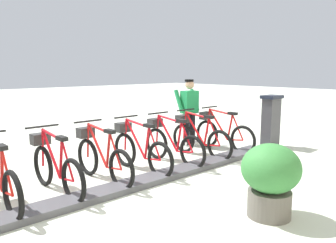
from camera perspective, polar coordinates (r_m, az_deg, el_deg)
The scene contains 11 objects.
ground_plane at distance 5.57m, azimuth -6.07°, elevation -11.13°, with size 60.00×60.00×0.00m, color beige.
dock_rail_base at distance 5.56m, azimuth -6.07°, elevation -10.65°, with size 0.44×7.36×0.10m, color #47474C.
payment_kiosk at distance 8.61m, azimuth 17.16°, elevation 0.23°, with size 0.36×0.52×1.28m.
bike_docked_0 at distance 7.99m, azimuth 9.17°, elevation -1.86°, with size 1.72×0.54×1.02m.
bike_docked_1 at distance 7.37m, azimuth 5.20°, elevation -2.68°, with size 1.72×0.54×1.02m.
bike_docked_2 at distance 6.80m, azimuth 0.53°, elevation -3.63°, with size 1.72×0.54×1.02m.
bike_docked_3 at distance 6.29m, azimuth -4.97°, elevation -4.71°, with size 1.72×0.54×1.02m.
bike_docked_4 at distance 5.84m, azimuth -11.40°, elevation -5.92°, with size 1.72×0.54×1.02m.
bike_docked_5 at distance 5.48m, azimuth -18.81°, elevation -7.21°, with size 1.72×0.54×1.02m.
worker_near_rack at distance 8.36m, azimuth 3.64°, elevation 2.04°, with size 0.50×0.65×1.66m.
planter_bush at distance 4.54m, azimuth 17.12°, elevation -8.98°, with size 0.76×0.76×0.97m.
Camera 1 is at (-4.23, 3.09, 1.91)m, focal length 35.64 mm.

